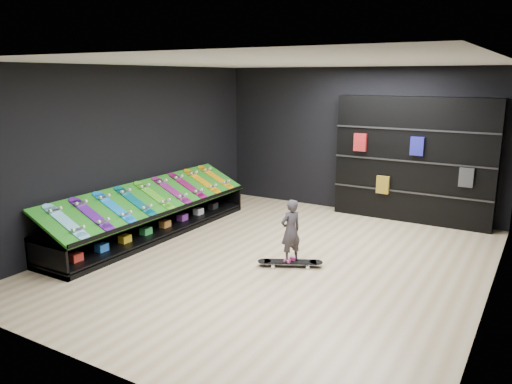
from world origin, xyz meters
The scene contains 20 objects.
floor centered at (0.00, 0.00, 0.00)m, with size 6.00×7.00×0.01m, color #D0B98C.
ceiling centered at (0.00, 0.00, 3.00)m, with size 6.00×7.00×0.01m, color white.
wall_back centered at (0.00, 3.50, 1.50)m, with size 6.00×0.02×3.00m, color black.
wall_front centered at (0.00, -3.50, 1.50)m, with size 6.00×0.02×3.00m, color black.
wall_left centered at (-3.00, 0.00, 1.50)m, with size 0.02×7.00×3.00m, color black.
wall_right centered at (3.00, 0.00, 1.50)m, with size 0.02×7.00×3.00m, color black.
display_rack centered at (-2.55, 0.00, 0.25)m, with size 0.90×4.50×0.50m, color black, non-canonical shape.
turf_ramp centered at (-2.50, 0.00, 0.71)m, with size 1.00×4.50×0.04m, color #176710.
back_shelving centered at (1.21, 3.32, 1.22)m, with size 3.04×0.36×2.44m, color black.
floor_skateboard centered at (0.30, -0.13, 0.05)m, with size 0.98×0.22×0.09m, color black, non-canonical shape.
child centered at (0.30, -0.13, 0.38)m, with size 0.22×0.15×0.58m, color black.
display_board_0 centered at (-2.49, -1.90, 0.74)m, with size 0.98×0.22×0.09m, color #0CB2E5, non-canonical shape.
display_board_1 centered at (-2.49, -1.42, 0.74)m, with size 0.98×0.22×0.09m, color purple, non-canonical shape.
display_board_2 centered at (-2.49, -0.95, 0.74)m, with size 0.98×0.22×0.09m, color blue, non-canonical shape.
display_board_3 centered at (-2.49, -0.48, 0.74)m, with size 0.98×0.22×0.09m, color #0C8C99, non-canonical shape.
display_board_4 centered at (-2.49, 0.00, 0.74)m, with size 0.98×0.22×0.09m, color green, non-canonical shape.
display_board_5 centered at (-2.49, 0.48, 0.74)m, with size 0.98×0.22×0.09m, color #2626BF, non-canonical shape.
display_board_6 centered at (-2.49, 0.95, 0.74)m, with size 0.98×0.22×0.09m, color #E5198C, non-canonical shape.
display_board_7 centered at (-2.49, 1.42, 0.74)m, with size 0.98×0.22×0.09m, color yellow, non-canonical shape.
display_board_8 centered at (-2.49, 1.90, 0.74)m, with size 0.98×0.22×0.09m, color orange, non-canonical shape.
Camera 1 is at (3.47, -6.49, 2.81)m, focal length 35.00 mm.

